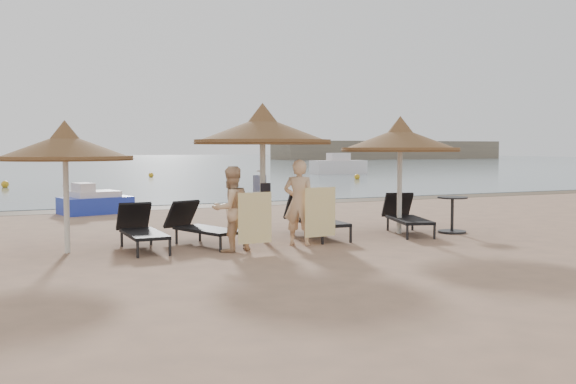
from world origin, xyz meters
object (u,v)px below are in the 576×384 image
at_px(palapa_left, 65,147).
at_px(person_right, 299,196).
at_px(person_left, 231,202).
at_px(pedal_boat, 95,202).
at_px(lounger_near_left, 200,225).
at_px(side_table, 452,216).
at_px(palapa_right, 400,140).
at_px(lounger_near_right, 314,217).
at_px(lounger_far_right, 406,216).
at_px(lounger_far_left, 141,229).
at_px(palapa_center, 263,131).

bearing_deg(palapa_left, person_right, -11.94).
relative_size(person_left, pedal_boat, 0.85).
bearing_deg(lounger_near_left, side_table, -25.78).
distance_m(palapa_right, lounger_near_right, 2.65).
bearing_deg(lounger_near_left, lounger_far_right, -22.21).
xyz_separation_m(palapa_left, lounger_near_right, (5.20, 0.14, -1.54)).
bearing_deg(side_table, person_left, -175.27).
height_order(palapa_left, lounger_near_right, palapa_left).
bearing_deg(lounger_far_right, person_right, -149.80).
bearing_deg(palapa_left, pedal_boat, 78.84).
bearing_deg(lounger_far_left, person_left, -36.01).
bearing_deg(person_right, lounger_near_right, -92.46).
height_order(palapa_center, pedal_boat, palapa_center).
xyz_separation_m(palapa_right, lounger_far_right, (0.20, 0.03, -1.73)).
height_order(lounger_near_right, person_left, person_left).
xyz_separation_m(palapa_right, person_right, (-2.85, -0.68, -1.13)).
bearing_deg(lounger_far_left, palapa_left, 176.78).
xyz_separation_m(palapa_center, lounger_near_right, (1.23, 0.04, -1.88)).
height_order(lounger_far_left, lounger_near_right, lounger_near_right).
bearing_deg(lounger_far_right, lounger_near_left, -165.47).
distance_m(lounger_near_right, person_right, 1.48).
bearing_deg(palapa_left, side_table, -4.25).
bearing_deg(lounger_near_right, pedal_boat, 120.51).
xyz_separation_m(palapa_left, lounger_far_left, (1.36, -0.05, -1.58)).
bearing_deg(lounger_far_left, pedal_boat, 88.22).
height_order(lounger_near_left, person_left, person_left).
bearing_deg(lounger_near_right, palapa_right, -8.42).
height_order(palapa_right, pedal_boat, palapa_right).
xyz_separation_m(palapa_center, lounger_far_right, (3.42, -0.31, -1.91)).
bearing_deg(lounger_far_left, lounger_near_right, 1.57).
distance_m(side_table, person_right, 4.10).
bearing_deg(lounger_far_left, lounger_near_left, 1.34).
bearing_deg(person_left, lounger_far_right, 177.04).
bearing_deg(side_table, person_right, -175.82).
bearing_deg(palapa_center, palapa_right, -5.96).
bearing_deg(lounger_near_left, person_left, -94.80).
height_order(lounger_far_left, lounger_near_left, same).
relative_size(palapa_right, lounger_near_left, 1.32).
bearing_deg(person_right, person_left, 42.68).
height_order(lounger_far_left, person_right, person_right).
distance_m(palapa_left, pedal_boat, 7.53).
bearing_deg(palapa_left, palapa_center, 1.42).
distance_m(palapa_center, person_right, 1.70).
bearing_deg(palapa_left, person_left, -20.80).
bearing_deg(lounger_near_left, lounger_far_left, 162.98).
relative_size(side_table, person_right, 0.41).
relative_size(lounger_near_right, side_table, 2.60).
relative_size(lounger_far_right, side_table, 2.53).
bearing_deg(side_table, palapa_left, 175.75).
bearing_deg(person_left, lounger_near_right, -166.33).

